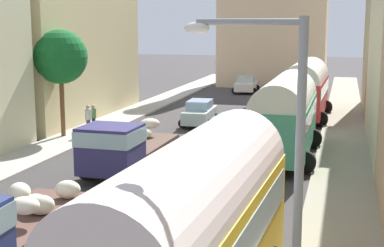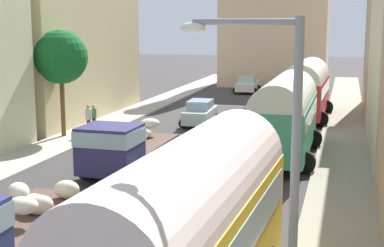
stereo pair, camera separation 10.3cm
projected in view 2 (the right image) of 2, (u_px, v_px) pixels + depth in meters
The scene contains 17 objects.
ground_plane at pixel (219, 130), 34.09m from camera, with size 154.00×154.00×0.00m, color #3C3738.
sidewalk_left at pixel (108, 124), 35.96m from camera, with size 2.50×70.00×0.14m, color #ADA79D.
sidewalk_right at pixel (344, 135), 32.19m from camera, with size 2.50×70.00×0.14m, color gray.
building_left_2 at pixel (63, 33), 37.75m from camera, with size 5.21×14.60×11.43m.
distant_church at pixel (275, 20), 56.99m from camera, with size 10.53×6.77×19.47m.
parked_bus_0 at pixel (190, 229), 11.43m from camera, with size 3.50×8.61×4.14m.
parked_bus_1 at pixel (285, 114), 26.73m from camera, with size 3.32×8.41×3.93m.
parked_bus_2 at pixel (306, 88), 37.55m from camera, with size 3.48×8.41×3.93m.
cargo_truck_1 at pixel (123, 146), 24.01m from camera, with size 3.20×6.72×2.34m.
car_0 at pixel (200, 113), 35.60m from camera, with size 2.25×3.86×1.60m.
car_1 at pixel (247, 84), 52.22m from camera, with size 2.41×4.17×1.54m.
car_2 at pixel (231, 131), 29.55m from camera, with size 2.55×4.29×1.63m.
car_3 at pixel (269, 104), 39.83m from camera, with size 2.25×3.88×1.55m.
pedestrian_1 at pixel (89, 119), 31.74m from camera, with size 0.48×0.48×1.86m.
pedestrian_2 at pixel (94, 118), 32.37m from camera, with size 0.35×0.35×1.79m.
streetlamp_near at pixel (277, 169), 9.66m from camera, with size 2.09×0.28×6.51m.
roadside_tree_2 at pixel (61, 57), 31.02m from camera, with size 2.98×2.98×6.04m.
Camera 2 is at (7.27, -5.73, 6.41)m, focal length 53.09 mm.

